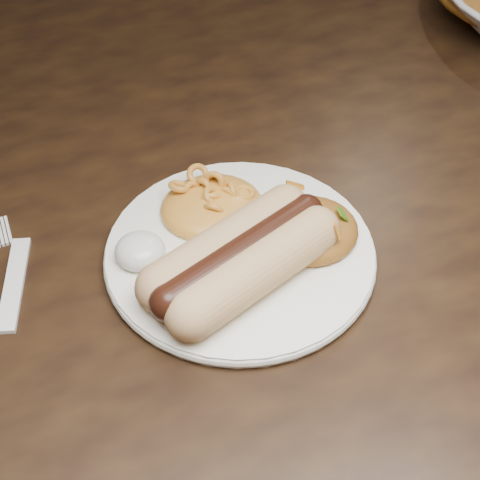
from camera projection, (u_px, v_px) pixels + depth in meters
name	position (u px, v px, depth m)	size (l,w,h in m)	color
table	(211.00, 223.00, 0.78)	(1.60, 0.90, 0.75)	black
plate	(240.00, 253.00, 0.62)	(0.23, 0.23, 0.01)	white
hotdog	(241.00, 257.00, 0.58)	(0.15, 0.12, 0.04)	tan
mac_and_cheese	(212.00, 196.00, 0.63)	(0.09, 0.08, 0.03)	orange
sour_cream	(139.00, 247.00, 0.60)	(0.04, 0.04, 0.03)	silver
taco_salad	(310.00, 223.00, 0.61)	(0.08, 0.08, 0.04)	red
fork	(14.00, 283.00, 0.60)	(0.02, 0.14, 0.00)	white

